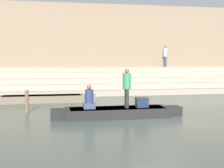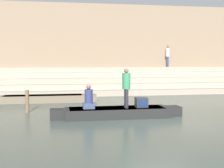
# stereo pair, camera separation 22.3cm
# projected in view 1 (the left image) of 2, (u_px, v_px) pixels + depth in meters

# --- Properties ---
(ground_plane) EXTENTS (120.00, 120.00, 0.00)m
(ground_plane) POSITION_uv_depth(u_px,v_px,m) (162.00, 121.00, 12.19)
(ground_plane) COLOR #47544C
(ghat_steps) EXTENTS (36.00, 3.95, 1.86)m
(ghat_steps) POSITION_uv_depth(u_px,v_px,m) (110.00, 83.00, 23.09)
(ghat_steps) COLOR tan
(ghat_steps) RESTS_ON ground
(back_wall) EXTENTS (34.20, 1.28, 6.74)m
(back_wall) POSITION_uv_depth(u_px,v_px,m) (106.00, 48.00, 24.89)
(back_wall) COLOR #937A60
(back_wall) RESTS_ON ground
(rowboat_main) EXTENTS (5.47, 1.36, 0.40)m
(rowboat_main) POSITION_uv_depth(u_px,v_px,m) (117.00, 112.00, 12.96)
(rowboat_main) COLOR black
(rowboat_main) RESTS_ON ground
(person_standing) EXTENTS (0.33, 0.33, 1.63)m
(person_standing) POSITION_uv_depth(u_px,v_px,m) (127.00, 85.00, 12.86)
(person_standing) COLOR #28282D
(person_standing) RESTS_ON rowboat_main
(person_rowing) EXTENTS (0.47, 0.37, 1.02)m
(person_rowing) POSITION_uv_depth(u_px,v_px,m) (89.00, 99.00, 12.65)
(person_rowing) COLOR #3D4C75
(person_rowing) RESTS_ON rowboat_main
(tv_set) EXTENTS (0.49, 0.45, 0.42)m
(tv_set) POSITION_uv_depth(u_px,v_px,m) (142.00, 102.00, 13.04)
(tv_set) COLOR #2D2D2D
(tv_set) RESTS_ON rowboat_main
(moored_boat_shore) EXTENTS (6.01, 1.05, 0.41)m
(moored_boat_shore) POSITION_uv_depth(u_px,v_px,m) (42.00, 99.00, 17.58)
(moored_boat_shore) COLOR #756651
(moored_boat_shore) RESTS_ON ground
(mooring_post) EXTENTS (0.17, 0.17, 1.03)m
(mooring_post) POSITION_uv_depth(u_px,v_px,m) (27.00, 101.00, 14.06)
(mooring_post) COLOR brown
(mooring_post) RESTS_ON ground
(person_on_steps) EXTENTS (0.34, 0.34, 1.70)m
(person_on_steps) POSITION_uv_depth(u_px,v_px,m) (165.00, 55.00, 24.83)
(person_on_steps) COLOR #3D4C75
(person_on_steps) RESTS_ON ghat_steps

